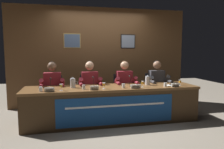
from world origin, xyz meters
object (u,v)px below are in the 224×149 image
Objects in this scene: chair_center_left at (89,95)px; microphone_center_right at (131,83)px; nameplate_center_right at (136,86)px; water_pitcher_right_side at (148,81)px; chair_center_right at (123,94)px; water_pitcher_left_side at (73,83)px; chair_far_left at (53,97)px; water_cup_center_right at (123,86)px; panelist_far_left at (52,86)px; juice_glass_center_left at (104,85)px; microphone_far_left at (51,85)px; chair_far_right at (154,92)px; water_cup_far_right at (165,85)px; juice_glass_far_left at (61,86)px; microphone_far_right at (170,82)px; panelist_far_right at (158,82)px; water_cup_center_left at (84,87)px; panelist_center_left at (90,85)px; document_stack_far_right at (170,85)px; juice_glass_far_right at (180,82)px; microphone_center_left at (94,84)px; water_cup_far_left at (41,89)px; nameplate_center_left at (94,88)px; juice_glass_center_right at (143,83)px; panelist_center_right at (125,83)px; nameplate_far_right at (175,85)px; conference_table at (113,98)px; nameplate_far_left at (49,90)px.

chair_center_left is 1.09m from microphone_center_right.
water_pitcher_right_side reaches higher than nameplate_center_right.
chair_center_right is 4.32× the size of water_pitcher_left_side.
chair_far_left reaches higher than water_cup_center_right.
panelist_far_left is 6.40× the size of nameplate_center_right.
microphone_far_left is at bearing 169.54° from juice_glass_center_left.
chair_far_right is 0.94m from water_cup_far_right.
water_cup_far_right is at bearing -0.23° from juice_glass_far_left.
water_pitcher_right_side is (1.20, -0.58, 0.38)m from chair_center_left.
microphone_center_right and microphone_far_right have the same top height.
juice_glass_far_left is at bearing -163.50° from panelist_far_right.
panelist_center_left is at bearing 72.43° from water_cup_center_left.
juice_glass_far_left reaches higher than document_stack_far_right.
water_pitcher_right_side reaches higher than chair_center_right.
juice_glass_far_right is 0.55× the size of document_stack_far_right.
microphone_center_right is at bearing 1.69° from microphone_center_left.
microphone_far_left is at bearing 179.44° from microphone_far_right.
water_cup_far_left and water_cup_center_right have the same top height.
juice_glass_center_right reaches higher than nameplate_center_left.
microphone_far_left is 0.97× the size of document_stack_far_right.
juice_glass_center_left is 1.46× the size of water_cup_center_right.
panelist_center_right is at bearing 16.11° from microphone_far_left.
water_pitcher_right_side is at bearing 140.51° from nameplate_far_right.
juice_glass_far_left is 2.25m from document_stack_far_right.
document_stack_far_right is at bearing 1.53° from water_cup_center_left.
microphone_center_right is at bearing 6.63° from water_cup_far_left.
microphone_center_left reaches higher than chair_far_right.
chair_far_left is 0.34m from panelist_far_left.
nameplate_center_left is at bearing 179.04° from nameplate_far_right.
chair_center_right is at bearing 90.04° from nameplate_center_right.
microphone_center_right is 0.41m from water_pitcher_right_side.
microphone_center_left and microphone_center_right have the same top height.
panelist_center_right reaches higher than water_cup_far_left.
nameplate_center_left is at bearing -176.94° from juice_glass_far_right.
microphone_center_right is at bearing -21.95° from chair_far_left.
microphone_far_right is at bearing -29.87° from panelist_center_right.
water_cup_far_left and water_cup_center_left have the same top height.
water_cup_far_right reaches higher than document_stack_far_right.
microphone_far_left is (-0.20, 0.19, -0.01)m from juice_glass_far_left.
water_cup_far_left is 0.40× the size of water_pitcher_left_side.
water_cup_center_left and water_cup_far_right have the same top height.
juice_glass_center_right is at bearing 169.07° from nameplate_far_right.
panelist_center_left is 0.88m from chair_center_right.
juice_glass_center_left is at bearing -178.00° from juice_glass_center_right.
chair_far_right is at bearing 0.00° from chair_center_right.
chair_far_left is 0.76m from microphone_far_left.
microphone_center_right is (0.39, 0.09, 0.30)m from conference_table.
nameplate_far_left is 2.46m from document_stack_far_right.
panelist_center_left reaches higher than nameplate_center_right.
microphone_center_right is 1.19m from water_pitcher_left_side.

